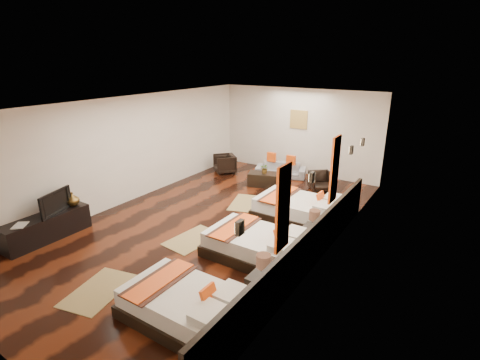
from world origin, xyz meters
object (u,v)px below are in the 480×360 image
Objects in this scene: bed_mid at (259,245)px; armchair_left at (225,164)px; bed_far at (301,209)px; tv at (52,202)px; bed_near at (187,305)px; armchair_right at (321,181)px; figurine at (72,199)px; book at (14,226)px; coffee_table at (265,179)px; sofa at (281,170)px; table_plant at (265,168)px; tv_console at (47,227)px; nightstand_a at (263,286)px; nightstand_b at (313,235)px.

armchair_left is at bearing 132.01° from bed_mid.
tv is at bearing -138.54° from bed_far.
bed_near is 6.36m from armchair_right.
bed_near is at bearing -13.10° from figurine.
coffee_table is at bearing 69.63° from book.
sofa is 5.29× the size of table_plant.
sofa is 1.90m from armchair_left.
book is (-4.19, -0.32, 0.31)m from bed_near.
armchair_left is (-3.71, 6.24, 0.06)m from bed_near.
tv_console is 5.87× the size of figurine.
nightstand_a is 2.85× the size of table_plant.
sofa reaches higher than coffee_table.
armchair_right is at bearing 54.43° from figurine.
tv_console is 1.80× the size of coffee_table.
armchair_right is (3.80, 5.86, -0.52)m from tv.
bed_near is 6.34× the size of table_plant.
coffee_table is (1.79, -0.42, -0.11)m from armchair_left.
bed_near reaches higher than coffee_table.
tv is 1.29× the size of armchair_left.
armchair_right is (3.36, 0.11, -0.03)m from armchair_left.
coffee_table is at bearing 108.20° from bed_near.
nightstand_b is 5.47m from armchair_left.
figurine is at bearing -157.16° from nightstand_b.
bed_far is at bearing -41.02° from coffee_table.
coffee_table is at bearing -40.87° from tv.
book is at bearing -165.41° from nightstand_a.
figurine is 0.49× the size of armchair_right.
book is at bearing -159.46° from armchair_right.
figurine is 5.35m from table_plant.
armchair_left is at bearing 120.71° from bed_near.
bed_near is 7.13m from sofa.
coffee_table is (2.28, 6.14, -0.36)m from book.
nightstand_a is at bearing -117.97° from armchair_right.
nightstand_b reaches higher than bed_near.
book is at bearing -145.65° from nightstand_b.
tv_console is 5.98m from table_plant.
tv reaches higher than figurine.
bed_far is at bearing 103.21° from nightstand_a.
book is 7.71m from armchair_right.
nightstand_a is at bearing 52.15° from bed_near.
bed_mid reaches higher than armchair_right.
nightstand_a is (0.75, -1.16, 0.04)m from bed_mid.
nightstand_a is 4.94m from tv.
armchair_right reaches higher than coffee_table.
coffee_table is at bearing 117.37° from bed_mid.
nightstand_b is (0.75, 3.06, 0.04)m from bed_near.
armchair_right is at bearing 18.65° from table_plant.
sofa is at bearing 114.28° from nightstand_a.
nightstand_a is at bearing 7.67° from tv_console.
nightstand_a is 0.86× the size of coffee_table.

